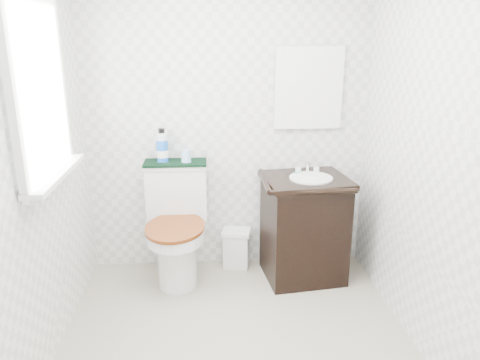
{
  "coord_description": "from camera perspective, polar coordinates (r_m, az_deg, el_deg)",
  "views": [
    {
      "loc": [
        -0.16,
        -2.39,
        1.86
      ],
      "look_at": [
        0.07,
        0.75,
        0.86
      ],
      "focal_mm": 35.0,
      "sensor_mm": 36.0,
      "label": 1
    }
  ],
  "objects": [
    {
      "name": "window",
      "position": [
        2.81,
        -23.4,
        9.88
      ],
      "size": [
        0.02,
        0.7,
        0.9
      ],
      "primitive_type": "cube",
      "color": "white",
      "rests_on": "wall_left"
    },
    {
      "name": "floor",
      "position": [
        3.03,
        -0.28,
        -20.25
      ],
      "size": [
        2.4,
        2.4,
        0.0
      ],
      "primitive_type": "plane",
      "color": "#A9A288",
      "rests_on": "ground"
    },
    {
      "name": "wall_right",
      "position": [
        2.78,
        22.98,
        2.46
      ],
      "size": [
        0.0,
        2.4,
        2.4
      ],
      "primitive_type": "plane",
      "rotation": [
        1.57,
        0.0,
        -1.57
      ],
      "color": "silver",
      "rests_on": "ground"
    },
    {
      "name": "vanity",
      "position": [
        3.66,
        7.83,
        -5.54
      ],
      "size": [
        0.68,
        0.61,
        0.92
      ],
      "color": "black",
      "rests_on": "floor"
    },
    {
      "name": "toilet",
      "position": [
        3.67,
        -7.68,
        -6.21
      ],
      "size": [
        0.49,
        0.67,
        0.9
      ],
      "color": "silver",
      "rests_on": "floor"
    },
    {
      "name": "cup",
      "position": [
        3.58,
        -6.58,
        2.94
      ],
      "size": [
        0.08,
        0.08,
        0.09
      ],
      "primitive_type": "cone",
      "color": "#90BFED",
      "rests_on": "towel"
    },
    {
      "name": "towel",
      "position": [
        3.62,
        -7.89,
        2.11
      ],
      "size": [
        0.48,
        0.22,
        0.02
      ],
      "primitive_type": "cube",
      "color": "black",
      "rests_on": "toilet"
    },
    {
      "name": "wall_left",
      "position": [
        2.65,
        -24.79,
        1.56
      ],
      "size": [
        0.0,
        2.4,
        2.4
      ],
      "primitive_type": "plane",
      "rotation": [
        1.57,
        0.0,
        1.57
      ],
      "color": "silver",
      "rests_on": "ground"
    },
    {
      "name": "soap_bar",
      "position": [
        3.6,
        6.98,
        0.85
      ],
      "size": [
        0.07,
        0.04,
        0.02
      ],
      "primitive_type": "ellipsoid",
      "color": "#186F77",
      "rests_on": "vanity"
    },
    {
      "name": "mirror",
      "position": [
        3.67,
        8.38,
        11.01
      ],
      "size": [
        0.5,
        0.02,
        0.6
      ],
      "primitive_type": "cube",
      "color": "silver",
      "rests_on": "wall_back"
    },
    {
      "name": "wall_back",
      "position": [
        3.65,
        -1.57,
        7.19
      ],
      "size": [
        2.4,
        0.0,
        2.4
      ],
      "primitive_type": "plane",
      "rotation": [
        1.57,
        0.0,
        0.0
      ],
      "color": "silver",
      "rests_on": "ground"
    },
    {
      "name": "trash_bin",
      "position": [
        3.88,
        -0.45,
        -8.29
      ],
      "size": [
        0.25,
        0.22,
        0.32
      ],
      "color": "silver",
      "rests_on": "floor"
    },
    {
      "name": "wall_front",
      "position": [
        1.37,
        3.05,
        -11.19
      ],
      "size": [
        2.4,
        0.0,
        2.4
      ],
      "primitive_type": "plane",
      "rotation": [
        -1.57,
        0.0,
        0.0
      ],
      "color": "silver",
      "rests_on": "ground"
    },
    {
      "name": "mouthwash_bottle",
      "position": [
        3.61,
        -9.47,
        4.06
      ],
      "size": [
        0.09,
        0.09,
        0.26
      ],
      "color": "blue",
      "rests_on": "towel"
    }
  ]
}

